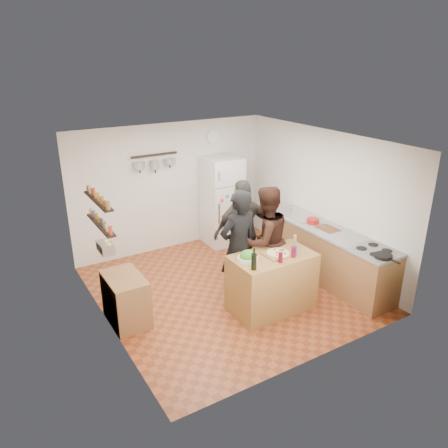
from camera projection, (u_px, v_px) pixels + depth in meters
room_shell at (215, 213)px, 7.19m from camera, size 4.20×4.20×4.20m
prep_island at (272, 282)px, 6.63m from camera, size 1.25×0.72×0.91m
pizza_board at (278, 254)px, 6.49m from camera, size 0.42×0.34×0.02m
pizza at (278, 253)px, 6.48m from camera, size 0.34×0.34×0.02m
salad_bowl at (248, 259)px, 6.29m from camera, size 0.29×0.29×0.06m
wine_bottle at (254, 262)px, 6.01m from camera, size 0.08×0.08×0.23m
wine_glass_near at (281, 258)px, 6.22m from camera, size 0.06×0.06×0.15m
wine_glass_far at (293, 252)px, 6.38m from camera, size 0.07×0.07×0.17m
pepper_mill at (295, 243)px, 6.69m from camera, size 0.05×0.05×0.17m
salt_canister at (294, 250)px, 6.49m from camera, size 0.08×0.08×0.13m
person_left at (238, 247)px, 6.70m from camera, size 0.70×0.48×1.85m
person_center at (265, 241)px, 6.97m from camera, size 0.91×0.73×1.81m
person_back at (244, 231)px, 7.36m from camera, size 1.11×0.60×1.80m
counter_run at (327, 255)px, 7.55m from camera, size 0.63×2.63×0.90m
stove_top at (374, 250)px, 6.63m from camera, size 0.60×0.62×0.02m
skillet at (383, 256)px, 6.37m from camera, size 0.26×0.26×0.05m
sink at (297, 215)px, 8.06m from camera, size 0.50×0.80×0.03m
cutting_board at (328, 229)px, 7.42m from camera, size 0.30×0.40×0.02m
red_bowl at (313, 221)px, 7.63m from camera, size 0.21×0.21×0.09m
fridge at (222, 201)px, 8.86m from camera, size 0.70×0.68×1.80m
wall_clock at (213, 137)px, 8.66m from camera, size 0.30×0.03×0.30m
spice_shelf_lower at (101, 225)px, 6.01m from camera, size 0.12×1.00×0.02m
spice_shelf_upper at (98, 201)px, 5.88m from camera, size 0.12×1.00×0.02m
produce_basket at (105, 247)px, 6.16m from camera, size 0.18×0.35×0.14m
side_table at (126, 299)px, 6.36m from camera, size 0.50×0.80×0.73m
pot_rack at (154, 155)px, 8.04m from camera, size 0.90×0.04×0.04m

